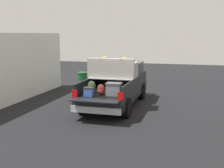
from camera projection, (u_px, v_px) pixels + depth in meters
name	position (u px, v px, depth m)	size (l,w,h in m)	color
ground_plane	(116.00, 106.00, 13.35)	(40.00, 40.00, 0.00)	black
pickup_truck	(118.00, 84.00, 13.52)	(6.05, 2.06, 2.23)	black
building_facade	(13.00, 68.00, 13.73)	(9.41, 0.36, 3.27)	white
trash_can	(83.00, 80.00, 17.52)	(0.60, 0.60, 0.98)	#1E592D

